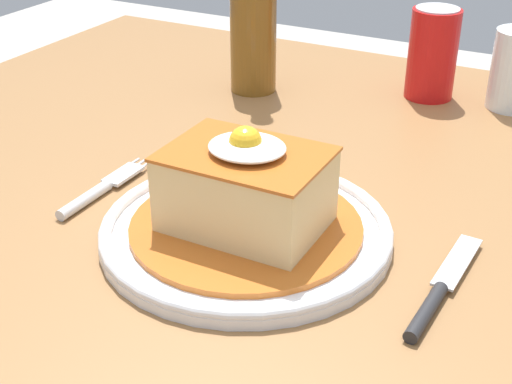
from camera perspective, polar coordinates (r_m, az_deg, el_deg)
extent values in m
cube|color=olive|center=(0.74, 4.74, -2.98)|extent=(1.26, 1.04, 0.04)
cylinder|color=olive|center=(1.50, -8.40, -2.06)|extent=(0.07, 0.07, 0.70)
cylinder|color=white|center=(0.68, -0.79, -3.29)|extent=(0.27, 0.27, 0.01)
torus|color=white|center=(0.68, -0.79, -2.76)|extent=(0.27, 0.27, 0.01)
cylinder|color=#B75B1E|center=(0.68, -0.79, -2.72)|extent=(0.22, 0.22, 0.01)
cube|color=#E5C684|center=(0.66, -0.81, 0.12)|extent=(0.14, 0.10, 0.07)
cube|color=#B75B1E|center=(0.64, -0.83, 3.00)|extent=(0.14, 0.10, 0.00)
ellipsoid|color=white|center=(0.64, -0.71, 3.57)|extent=(0.07, 0.06, 0.01)
sphere|color=yellow|center=(0.64, -0.84, 3.94)|extent=(0.03, 0.03, 0.03)
cylinder|color=silver|center=(0.76, -13.36, -0.60)|extent=(0.01, 0.08, 0.01)
cube|color=silver|center=(0.80, -10.42, 1.39)|extent=(0.02, 0.05, 0.00)
cylinder|color=silver|center=(0.81, -8.91, 1.98)|extent=(0.00, 0.03, 0.00)
cylinder|color=silver|center=(0.82, -9.36, 2.10)|extent=(0.00, 0.03, 0.00)
cylinder|color=silver|center=(0.82, -9.81, 2.21)|extent=(0.00, 0.03, 0.00)
cylinder|color=#262628|center=(0.60, 13.29, -9.18)|extent=(0.02, 0.08, 0.01)
cube|color=silver|center=(0.67, 15.60, -5.31)|extent=(0.02, 0.09, 0.00)
cylinder|color=red|center=(1.03, 13.75, 10.52)|extent=(0.07, 0.07, 0.12)
cylinder|color=silver|center=(1.01, 14.16, 13.86)|extent=(0.06, 0.06, 0.00)
cylinder|color=brown|center=(1.02, -0.22, 12.04)|extent=(0.06, 0.06, 0.15)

